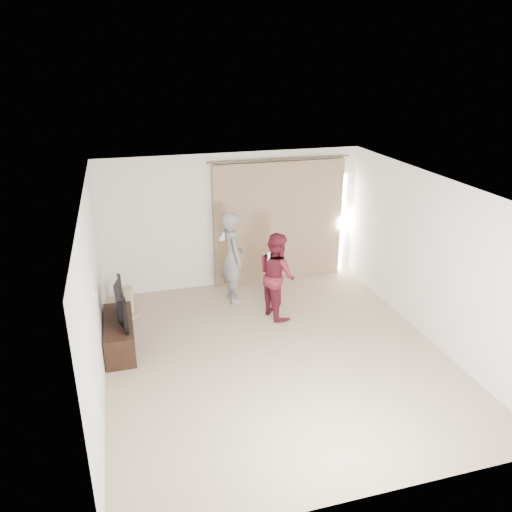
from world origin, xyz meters
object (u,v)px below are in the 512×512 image
at_px(tv_console, 119,335).
at_px(person_man, 232,257).
at_px(person_woman, 277,275).
at_px(tv, 116,304).

distance_m(tv_console, person_man, 2.44).
height_order(tv_console, person_man, person_man).
relative_size(tv_console, person_woman, 0.83).
relative_size(tv, person_man, 0.58).
xyz_separation_m(tv, person_woman, (2.67, 0.40, -0.01)).
xyz_separation_m(tv_console, person_man, (2.07, 1.15, 0.61)).
bearing_deg(person_woman, tv_console, -171.41).
xyz_separation_m(tv_console, person_woman, (2.67, 0.40, 0.51)).
height_order(tv_console, tv, tv).
bearing_deg(person_man, tv, -150.87).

